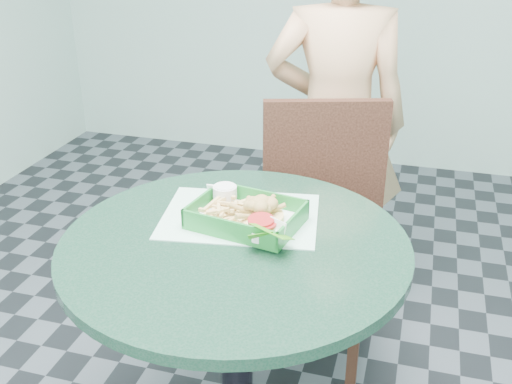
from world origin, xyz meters
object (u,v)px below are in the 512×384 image
(diner_person, at_px, (336,122))
(sauce_ramekin, at_px, (219,200))
(crab_sandwich, at_px, (260,215))
(dining_chair, at_px, (317,216))
(cafe_table, at_px, (236,301))
(food_basket, at_px, (246,225))

(diner_person, relative_size, sauce_ramekin, 23.25)
(sauce_ramekin, bearing_deg, crab_sandwich, -20.86)
(diner_person, relative_size, crab_sandwich, 12.20)
(dining_chair, bearing_deg, cafe_table, -116.34)
(diner_person, distance_m, crab_sandwich, 0.88)
(food_basket, height_order, sauce_ramekin, sauce_ramekin)
(crab_sandwich, bearing_deg, food_basket, -167.03)
(diner_person, height_order, crab_sandwich, diner_person)
(cafe_table, distance_m, crab_sandwich, 0.24)
(crab_sandwich, bearing_deg, sauce_ramekin, 159.14)
(cafe_table, xyz_separation_m, crab_sandwich, (0.04, 0.09, 0.22))
(dining_chair, relative_size, food_basket, 3.36)
(cafe_table, distance_m, dining_chair, 0.64)
(cafe_table, relative_size, food_basket, 3.22)
(diner_person, distance_m, food_basket, 0.89)
(cafe_table, height_order, food_basket, food_basket)
(food_basket, bearing_deg, dining_chair, 79.91)
(food_basket, bearing_deg, cafe_table, -93.23)
(cafe_table, relative_size, crab_sandwich, 6.99)
(cafe_table, xyz_separation_m, food_basket, (0.00, 0.09, 0.19))
(dining_chair, distance_m, sauce_ramekin, 0.59)
(food_basket, relative_size, sauce_ramekin, 4.13)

